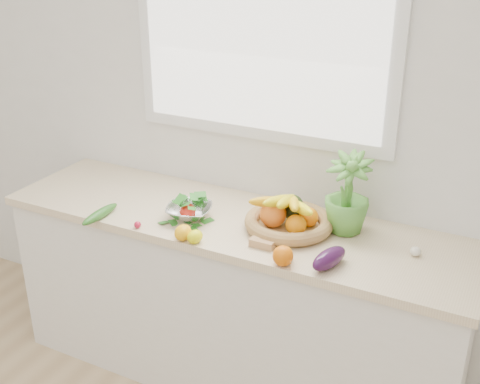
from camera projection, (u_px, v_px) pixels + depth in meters
The scene contains 20 objects.
back_wall at pixel (261, 108), 2.84m from camera, with size 4.50×0.02×2.70m, color white.
counter_cabinet at pixel (233, 303), 2.97m from camera, with size 2.20×0.58×0.86m, color silver.
countertop at pixel (232, 222), 2.78m from camera, with size 2.24×0.62×0.04m, color beige.
window_frame at pixel (261, 21), 2.66m from camera, with size 1.30×0.03×1.10m, color white.
window_pane at pixel (259, 21), 2.65m from camera, with size 1.18×0.01×0.98m, color white.
orange_loose at pixel (283, 256), 2.38m from camera, with size 0.08×0.08×0.08m, color #DA6106.
lemon_a at pixel (183, 233), 2.57m from camera, with size 0.07×0.09×0.07m, color #FFAF0D.
lemon_b at pixel (195, 237), 2.55m from camera, with size 0.06×0.07×0.06m, color #EBED0C.
lemon_c at pixel (286, 253), 2.42m from camera, with size 0.06×0.07×0.06m, color #F9AB0D.
apple at pixel (188, 211), 2.76m from camera, with size 0.08×0.08×0.08m, color red.
ginger at pixel (262, 244), 2.52m from camera, with size 0.11×0.04×0.03m, color tan.
garlic_a at pixel (293, 237), 2.56m from camera, with size 0.05×0.05×0.04m, color silver.
garlic_b at pixel (415, 251), 2.46m from camera, with size 0.05×0.05×0.04m, color silver.
garlic_c at pixel (266, 234), 2.58m from camera, with size 0.05×0.05×0.05m, color white.
eggplant at pixel (329, 258), 2.37m from camera, with size 0.07×0.19×0.08m, color #310E36.
cucumber at pixel (100, 214), 2.76m from camera, with size 0.04×0.24×0.04m, color #225E1B.
radish at pixel (137, 225), 2.68m from camera, with size 0.03×0.03×0.03m, color #B51634.
potted_herb at pixel (347, 193), 2.58m from camera, with size 0.20×0.20×0.36m, color #519736.
fruit_basket at pixel (288, 218), 2.66m from camera, with size 0.43×0.43×0.19m.
colander_with_spinach at pixel (189, 208), 2.75m from camera, with size 0.25×0.25×0.11m.
Camera 1 is at (1.16, -0.25, 2.14)m, focal length 45.00 mm.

